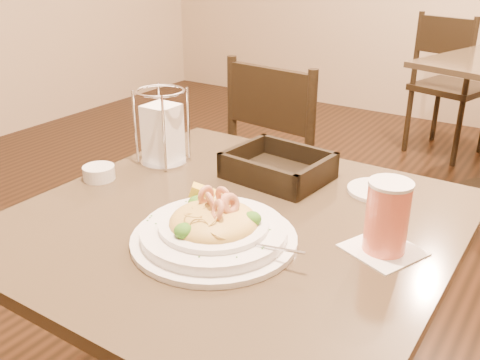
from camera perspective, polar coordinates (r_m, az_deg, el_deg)
The scene contains 9 objects.
main_table at distance 1.30m, azimuth -0.50°, elevation -13.49°, with size 0.90×0.90×0.77m.
dining_chair_near at distance 2.16m, azimuth 5.08°, elevation 1.60°, with size 0.47×0.47×0.93m.
dining_chair_far at distance 3.78m, azimuth 21.38°, elevation 9.75°, with size 0.52×0.52×0.93m.
pasta_bowl at distance 1.06m, azimuth -2.81°, elevation -5.14°, with size 0.37×0.33×0.11m.
drink_glass at distance 1.04m, azimuth 15.41°, elevation -3.87°, with size 0.17×0.17×0.15m.
bread_basket at distance 1.35m, azimuth 4.07°, elevation 1.16°, with size 0.26×0.22×0.07m.
napkin_caddy at distance 1.44m, azimuth -8.27°, elevation 5.10°, with size 0.13×0.13×0.20m.
side_plate at distance 1.32m, azimuth 14.36°, elevation -1.07°, with size 0.14×0.14×0.01m, color white.
butter_ramekin at distance 1.39m, azimuth -14.82°, elevation 0.75°, with size 0.08×0.08×0.03m, color white.
Camera 1 is at (0.58, -0.86, 1.31)m, focal length 40.00 mm.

